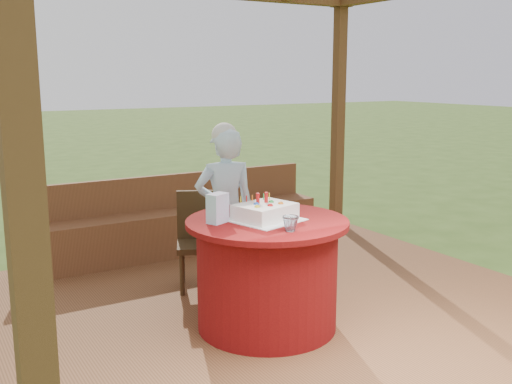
% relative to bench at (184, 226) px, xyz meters
% --- Properties ---
extents(ground, '(60.00, 60.00, 0.00)m').
position_rel_bench_xyz_m(ground, '(0.00, -1.72, -0.38)').
color(ground, '#35541C').
rests_on(ground, ground).
extents(deck, '(4.50, 4.00, 0.12)m').
position_rel_bench_xyz_m(deck, '(0.00, -1.72, -0.32)').
color(deck, brown).
rests_on(deck, ground).
extents(pergola, '(4.50, 4.00, 2.72)m').
position_rel_bench_xyz_m(pergola, '(0.00, -1.72, 2.02)').
color(pergola, brown).
rests_on(pergola, deck).
extents(bench, '(3.00, 0.42, 0.80)m').
position_rel_bench_xyz_m(bench, '(0.00, 0.00, 0.00)').
color(bench, brown).
rests_on(bench, deck).
extents(table, '(1.16, 1.16, 0.81)m').
position_rel_bench_xyz_m(table, '(-0.26, -2.07, 0.14)').
color(table, maroon).
rests_on(table, deck).
extents(chair, '(0.50, 0.50, 0.83)m').
position_rel_bench_xyz_m(chair, '(-0.31, -1.03, 0.18)').
color(chair, '#3A2612').
rests_on(chair, deck).
extents(elderly_woman, '(0.57, 0.44, 1.44)m').
position_rel_bench_xyz_m(elderly_woman, '(-0.17, -1.25, 0.46)').
color(elderly_woman, '#A8DDF9').
rests_on(elderly_woman, deck).
extents(birthday_cake, '(0.54, 0.54, 0.19)m').
position_rel_bench_xyz_m(birthday_cake, '(-0.28, -2.07, 0.60)').
color(birthday_cake, white).
rests_on(birthday_cake, table).
extents(gift_bag, '(0.17, 0.14, 0.21)m').
position_rel_bench_xyz_m(gift_bag, '(-0.61, -1.96, 0.64)').
color(gift_bag, '#E392CF').
rests_on(gift_bag, table).
extents(drinking_glass, '(0.14, 0.14, 0.10)m').
position_rel_bench_xyz_m(drinking_glass, '(-0.30, -2.41, 0.59)').
color(drinking_glass, white).
rests_on(drinking_glass, table).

